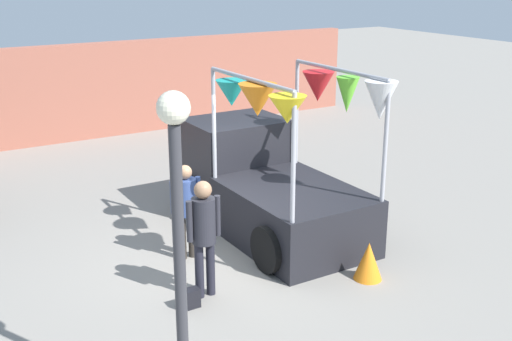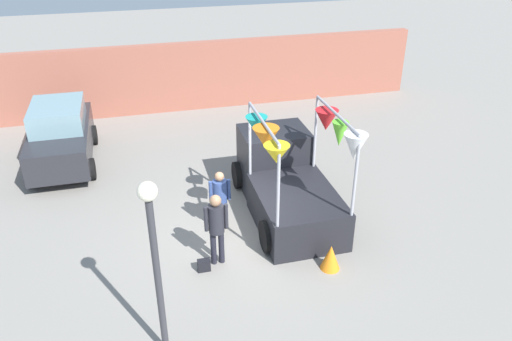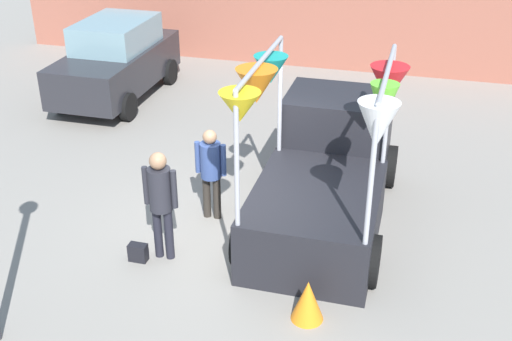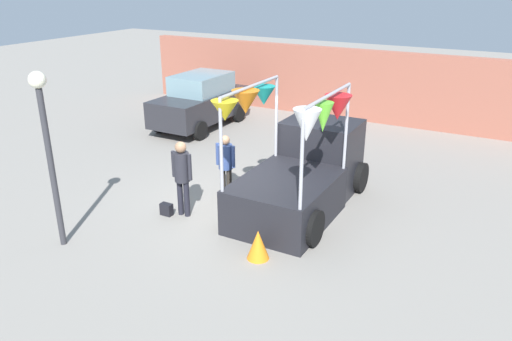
% 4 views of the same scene
% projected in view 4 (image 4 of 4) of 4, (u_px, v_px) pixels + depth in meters
% --- Properties ---
extents(ground_plane, '(60.00, 60.00, 0.00)m').
position_uv_depth(ground_plane, '(236.00, 206.00, 11.89)').
color(ground_plane, gray).
extents(vendor_truck, '(2.48, 4.14, 2.98)m').
position_uv_depth(vendor_truck, '(304.00, 169.00, 11.67)').
color(vendor_truck, black).
rests_on(vendor_truck, ground).
extents(parked_car, '(1.88, 4.00, 1.88)m').
position_uv_depth(parked_car, '(200.00, 101.00, 17.67)').
color(parked_car, '#26262B').
rests_on(parked_car, ground).
extents(person_customer, '(0.53, 0.34, 1.77)m').
position_uv_depth(person_customer, '(182.00, 171.00, 11.05)').
color(person_customer, black).
rests_on(person_customer, ground).
extents(person_vendor, '(0.53, 0.34, 1.60)m').
position_uv_depth(person_vendor, '(226.00, 161.00, 12.00)').
color(person_vendor, '#2D2823').
rests_on(person_vendor, ground).
extents(handbag, '(0.28, 0.16, 0.28)m').
position_uv_depth(handbag, '(167.00, 209.00, 11.39)').
color(handbag, black).
rests_on(handbag, ground).
extents(street_lamp, '(0.32, 0.32, 3.54)m').
position_uv_depth(street_lamp, '(46.00, 135.00, 9.36)').
color(street_lamp, '#333338').
rests_on(street_lamp, ground).
extents(brick_boundary_wall, '(18.00, 0.36, 2.60)m').
position_uv_depth(brick_boundary_wall, '(356.00, 85.00, 18.50)').
color(brick_boundary_wall, '#9E5947').
rests_on(brick_boundary_wall, ground).
extents(folded_kite_bundle_tangerine, '(0.50, 0.50, 0.60)m').
position_uv_depth(folded_kite_bundle_tangerine, '(258.00, 245.00, 9.60)').
color(folded_kite_bundle_tangerine, orange).
rests_on(folded_kite_bundle_tangerine, ground).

